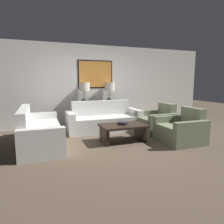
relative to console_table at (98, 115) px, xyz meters
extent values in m
plane|color=brown|center=(0.00, -2.04, -0.36)|extent=(20.00, 20.00, 0.00)
cube|color=silver|center=(0.00, 0.27, 0.96)|extent=(8.24, 0.10, 2.65)
cube|color=black|center=(0.00, 0.21, 1.34)|extent=(1.18, 0.01, 0.92)
cube|color=orange|center=(0.00, 0.21, 1.34)|extent=(1.10, 0.02, 0.84)
cube|color=black|center=(0.00, 0.00, 0.00)|extent=(1.33, 0.38, 0.73)
cylinder|color=#333338|center=(-0.43, 0.00, 0.38)|extent=(0.16, 0.16, 0.02)
sphere|color=#333338|center=(-0.43, 0.00, 0.48)|extent=(0.19, 0.19, 0.19)
cylinder|color=#8C7A51|center=(-0.43, 0.00, 0.69)|extent=(0.02, 0.02, 0.22)
cylinder|color=beige|center=(-0.43, 0.00, 0.94)|extent=(0.34, 0.34, 0.27)
cylinder|color=#333338|center=(0.43, 0.00, 0.38)|extent=(0.16, 0.16, 0.02)
sphere|color=#333338|center=(0.43, 0.00, 0.48)|extent=(0.19, 0.19, 0.19)
cylinder|color=#8C7A51|center=(0.43, 0.00, 0.69)|extent=(0.02, 0.02, 0.22)
cylinder|color=beige|center=(0.43, 0.00, 0.94)|extent=(0.34, 0.34, 0.27)
cube|color=silver|center=(0.00, -0.82, -0.15)|extent=(1.83, 0.69, 0.43)
cube|color=silver|center=(0.00, -0.38, 0.07)|extent=(1.83, 0.18, 0.87)
cube|color=silver|center=(-1.01, -0.73, -0.06)|extent=(0.18, 0.87, 0.61)
cube|color=silver|center=(1.01, -0.73, -0.06)|extent=(0.18, 0.87, 0.61)
cube|color=silver|center=(-1.70, -1.51, -0.15)|extent=(0.69, 1.83, 0.43)
cube|color=silver|center=(-2.13, -1.51, 0.07)|extent=(0.18, 1.83, 0.87)
cube|color=silver|center=(-1.79, -2.51, -0.06)|extent=(0.87, 0.18, 0.61)
cube|color=silver|center=(-1.79, -0.50, -0.06)|extent=(0.87, 0.18, 0.61)
cube|color=black|center=(0.09, -1.93, 0.03)|extent=(1.08, 0.70, 0.05)
cube|color=black|center=(-0.39, -1.93, -0.18)|extent=(0.07, 0.56, 0.37)
cube|color=black|center=(0.56, -1.93, -0.18)|extent=(0.07, 0.56, 0.37)
cylinder|color=#232328|center=(0.10, -1.90, 0.09)|extent=(0.26, 0.26, 0.06)
cube|color=#707A5B|center=(1.26, -1.40, -0.15)|extent=(0.73, 0.67, 0.43)
cube|color=#707A5B|center=(1.72, -1.40, 0.05)|extent=(0.18, 0.67, 0.83)
cube|color=#707A5B|center=(1.35, -1.00, -0.07)|extent=(0.91, 0.14, 0.59)
cube|color=#707A5B|center=(1.35, -1.81, -0.07)|extent=(0.91, 0.14, 0.59)
cube|color=#707A5B|center=(1.26, -2.47, -0.15)|extent=(0.73, 0.67, 0.43)
cube|color=#707A5B|center=(1.72, -2.47, 0.05)|extent=(0.18, 0.67, 0.83)
cube|color=#707A5B|center=(1.35, -2.06, -0.07)|extent=(0.91, 0.14, 0.59)
cube|color=#707A5B|center=(1.35, -2.87, -0.07)|extent=(0.91, 0.14, 0.59)
camera|label=1|loc=(-1.78, -6.31, 1.08)|focal=32.00mm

